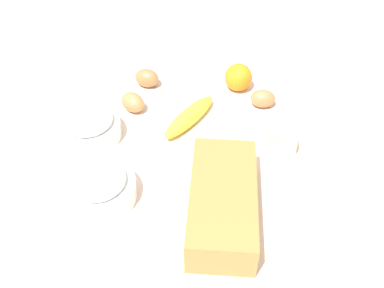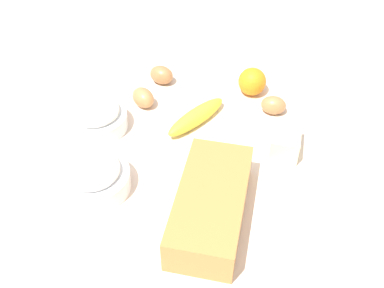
{
  "view_description": "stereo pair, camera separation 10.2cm",
  "coord_description": "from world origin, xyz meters",
  "px_view_note": "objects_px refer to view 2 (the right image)",
  "views": [
    {
      "loc": [
        0.74,
        0.02,
        0.74
      ],
      "look_at": [
        0.0,
        0.0,
        0.04
      ],
      "focal_mm": 42.45,
      "sensor_mm": 36.0,
      "label": 1
    },
    {
      "loc": [
        0.73,
        0.13,
        0.74
      ],
      "look_at": [
        0.0,
        0.0,
        0.04
      ],
      "focal_mm": 42.45,
      "sensor_mm": 36.0,
      "label": 2
    }
  ],
  "objects_px": {
    "sugar_bowl": "(93,176)",
    "loaf_pan": "(211,204)",
    "butter_block": "(285,142)",
    "egg_near_butter": "(162,75)",
    "orange_fruit": "(252,82)",
    "egg_beside_bowl": "(273,105)",
    "banana": "(196,117)",
    "egg_loose": "(143,98)",
    "flour_bowl": "(96,117)"
  },
  "relations": [
    {
      "from": "egg_loose",
      "to": "sugar_bowl",
      "type": "bearing_deg",
      "value": -6.43
    },
    {
      "from": "butter_block",
      "to": "egg_loose",
      "type": "bearing_deg",
      "value": -106.96
    },
    {
      "from": "loaf_pan",
      "to": "egg_beside_bowl",
      "type": "xyz_separation_m",
      "value": [
        -0.36,
        0.11,
        -0.02
      ]
    },
    {
      "from": "loaf_pan",
      "to": "egg_near_butter",
      "type": "xyz_separation_m",
      "value": [
        -0.44,
        -0.2,
        -0.02
      ]
    },
    {
      "from": "orange_fruit",
      "to": "egg_near_butter",
      "type": "distance_m",
      "value": 0.25
    },
    {
      "from": "loaf_pan",
      "to": "orange_fruit",
      "type": "xyz_separation_m",
      "value": [
        -0.43,
        0.05,
        -0.0
      ]
    },
    {
      "from": "banana",
      "to": "butter_block",
      "type": "bearing_deg",
      "value": 73.26
    },
    {
      "from": "banana",
      "to": "egg_beside_bowl",
      "type": "height_order",
      "value": "egg_beside_bowl"
    },
    {
      "from": "egg_beside_bowl",
      "to": "egg_near_butter",
      "type": "bearing_deg",
      "value": -104.38
    },
    {
      "from": "loaf_pan",
      "to": "sugar_bowl",
      "type": "height_order",
      "value": "loaf_pan"
    },
    {
      "from": "flour_bowl",
      "to": "butter_block",
      "type": "relative_size",
      "value": 1.67
    },
    {
      "from": "banana",
      "to": "orange_fruit",
      "type": "distance_m",
      "value": 0.19
    },
    {
      "from": "loaf_pan",
      "to": "egg_beside_bowl",
      "type": "distance_m",
      "value": 0.37
    },
    {
      "from": "banana",
      "to": "egg_near_butter",
      "type": "distance_m",
      "value": 0.2
    },
    {
      "from": "sugar_bowl",
      "to": "egg_loose",
      "type": "height_order",
      "value": "sugar_bowl"
    },
    {
      "from": "egg_near_butter",
      "to": "egg_beside_bowl",
      "type": "bearing_deg",
      "value": 75.62
    },
    {
      "from": "flour_bowl",
      "to": "egg_loose",
      "type": "relative_size",
      "value": 2.19
    },
    {
      "from": "flour_bowl",
      "to": "butter_block",
      "type": "height_order",
      "value": "flour_bowl"
    },
    {
      "from": "butter_block",
      "to": "egg_near_butter",
      "type": "distance_m",
      "value": 0.4
    },
    {
      "from": "banana",
      "to": "egg_loose",
      "type": "distance_m",
      "value": 0.15
    },
    {
      "from": "egg_beside_bowl",
      "to": "flour_bowl",
      "type": "bearing_deg",
      "value": -72.74
    },
    {
      "from": "butter_block",
      "to": "egg_loose",
      "type": "distance_m",
      "value": 0.38
    },
    {
      "from": "egg_loose",
      "to": "flour_bowl",
      "type": "bearing_deg",
      "value": -41.08
    },
    {
      "from": "sugar_bowl",
      "to": "egg_loose",
      "type": "xyz_separation_m",
      "value": [
        -0.29,
        0.03,
        -0.01
      ]
    },
    {
      "from": "flour_bowl",
      "to": "sugar_bowl",
      "type": "distance_m",
      "value": 0.2
    },
    {
      "from": "sugar_bowl",
      "to": "egg_beside_bowl",
      "type": "bearing_deg",
      "value": 131.2
    },
    {
      "from": "banana",
      "to": "egg_beside_bowl",
      "type": "relative_size",
      "value": 2.99
    },
    {
      "from": "orange_fruit",
      "to": "butter_block",
      "type": "relative_size",
      "value": 0.82
    },
    {
      "from": "sugar_bowl",
      "to": "loaf_pan",
      "type": "bearing_deg",
      "value": 81.71
    },
    {
      "from": "egg_loose",
      "to": "egg_beside_bowl",
      "type": "bearing_deg",
      "value": 94.72
    },
    {
      "from": "sugar_bowl",
      "to": "banana",
      "type": "bearing_deg",
      "value": 143.97
    },
    {
      "from": "flour_bowl",
      "to": "butter_block",
      "type": "xyz_separation_m",
      "value": [
        0.01,
        0.46,
        -0.0
      ]
    },
    {
      "from": "butter_block",
      "to": "orange_fruit",
      "type": "bearing_deg",
      "value": -156.51
    },
    {
      "from": "egg_near_butter",
      "to": "banana",
      "type": "bearing_deg",
      "value": 38.71
    },
    {
      "from": "flour_bowl",
      "to": "banana",
      "type": "xyz_separation_m",
      "value": [
        -0.06,
        0.24,
        -0.01
      ]
    },
    {
      "from": "orange_fruit",
      "to": "egg_beside_bowl",
      "type": "height_order",
      "value": "orange_fruit"
    },
    {
      "from": "banana",
      "to": "butter_block",
      "type": "distance_m",
      "value": 0.23
    },
    {
      "from": "loaf_pan",
      "to": "egg_near_butter",
      "type": "distance_m",
      "value": 0.48
    },
    {
      "from": "banana",
      "to": "sugar_bowl",
      "type": "bearing_deg",
      "value": -36.03
    },
    {
      "from": "banana",
      "to": "orange_fruit",
      "type": "xyz_separation_m",
      "value": [
        -0.15,
        0.13,
        0.02
      ]
    },
    {
      "from": "sugar_bowl",
      "to": "egg_beside_bowl",
      "type": "distance_m",
      "value": 0.49
    },
    {
      "from": "butter_block",
      "to": "egg_near_butter",
      "type": "height_order",
      "value": "butter_block"
    },
    {
      "from": "sugar_bowl",
      "to": "flour_bowl",
      "type": "bearing_deg",
      "value": -162.96
    },
    {
      "from": "loaf_pan",
      "to": "banana",
      "type": "relative_size",
      "value": 1.5
    },
    {
      "from": "loaf_pan",
      "to": "egg_beside_bowl",
      "type": "relative_size",
      "value": 4.49
    },
    {
      "from": "sugar_bowl",
      "to": "orange_fruit",
      "type": "distance_m",
      "value": 0.5
    },
    {
      "from": "sugar_bowl",
      "to": "banana",
      "type": "relative_size",
      "value": 0.82
    },
    {
      "from": "butter_block",
      "to": "egg_near_butter",
      "type": "bearing_deg",
      "value": -122.65
    },
    {
      "from": "butter_block",
      "to": "egg_beside_bowl",
      "type": "height_order",
      "value": "butter_block"
    },
    {
      "from": "sugar_bowl",
      "to": "egg_near_butter",
      "type": "height_order",
      "value": "sugar_bowl"
    }
  ]
}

